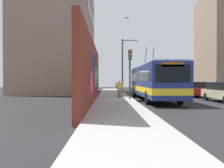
{
  "coord_description": "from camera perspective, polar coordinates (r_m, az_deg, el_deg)",
  "views": [
    {
      "loc": [
        -19.06,
        2.16,
        1.7
      ],
      "look_at": [
        0.87,
        1.84,
        1.41
      ],
      "focal_mm": 35.47,
      "sensor_mm": 36.0,
      "label": 1
    }
  ],
  "objects": [
    {
      "name": "ground_plane",
      "position": [
        19.26,
        5.53,
        -4.22
      ],
      "size": [
        80.0,
        80.0,
        0.0
      ],
      "primitive_type": "plane",
      "color": "#232326"
    },
    {
      "name": "sidewalk_slab",
      "position": [
        19.14,
        0.75,
        -4.03
      ],
      "size": [
        48.0,
        3.2,
        0.15
      ],
      "primitive_type": "cube",
      "color": "#9E9B93",
      "rests_on": "ground_plane"
    },
    {
      "name": "graffiti_wall",
      "position": [
        15.69,
        -5.28,
        2.73
      ],
      "size": [
        15.15,
        0.32,
        4.43
      ],
      "color": "maroon",
      "rests_on": "ground_plane"
    },
    {
      "name": "building_far_left",
      "position": [
        32.76,
        -13.74,
        14.21
      ],
      "size": [
        12.97,
        9.27,
        18.57
      ],
      "color": "gray",
      "rests_on": "ground_plane"
    },
    {
      "name": "building_far_right",
      "position": [
        42.2,
        26.47,
        9.43
      ],
      "size": [
        8.87,
        6.2,
        16.13
      ],
      "color": "gray",
      "rests_on": "ground_plane"
    },
    {
      "name": "city_bus",
      "position": [
        20.01,
        10.48,
        0.89
      ],
      "size": [
        12.24,
        2.61,
        4.85
      ],
      "color": "navy",
      "rests_on": "ground_plane"
    },
    {
      "name": "parked_car_red",
      "position": [
        24.91,
        20.65,
        -1.2
      ],
      "size": [
        4.22,
        1.93,
        1.58
      ],
      "color": "#B21E19",
      "rests_on": "ground_plane"
    },
    {
      "name": "parked_car_navy",
      "position": [
        30.45,
        16.57,
        -0.81
      ],
      "size": [
        4.81,
        1.9,
        1.58
      ],
      "color": "navy",
      "rests_on": "ground_plane"
    },
    {
      "name": "parked_car_silver",
      "position": [
        36.47,
        13.61,
        -0.53
      ],
      "size": [
        4.71,
        1.82,
        1.58
      ],
      "color": "#B7B7BC",
      "rests_on": "ground_plane"
    },
    {
      "name": "pedestrian_midblock",
      "position": [
        19.99,
        1.88,
        -0.94
      ],
      "size": [
        0.22,
        0.65,
        1.59
      ],
      "color": "#595960",
      "rests_on": "sidewalk_slab"
    },
    {
      "name": "traffic_light",
      "position": [
        18.66,
        4.65,
        4.71
      ],
      "size": [
        0.49,
        0.28,
        4.17
      ],
      "color": "#2D382D",
      "rests_on": "sidewalk_slab"
    },
    {
      "name": "street_lamp",
      "position": [
        27.06,
        3.19,
        5.66
      ],
      "size": [
        0.44,
        1.97,
        6.62
      ],
      "color": "#4C4C51",
      "rests_on": "sidewalk_slab"
    },
    {
      "name": "flying_pigeons",
      "position": [
        24.55,
        3.82,
        16.63
      ],
      "size": [
        0.32,
        0.55,
        0.15
      ],
      "color": "gray"
    },
    {
      "name": "curbside_puddle",
      "position": [
        18.68,
        7.59,
        -4.38
      ],
      "size": [
        2.14,
        2.14,
        0.0
      ],
      "primitive_type": "cylinder",
      "color": "black",
      "rests_on": "ground_plane"
    }
  ]
}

